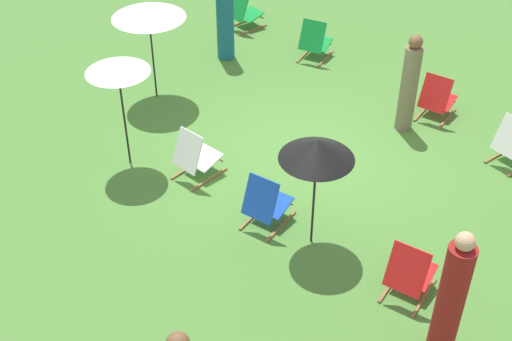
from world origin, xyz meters
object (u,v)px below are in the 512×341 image
at_px(umbrella_0, 117,65).
at_px(person_1, 225,17).
at_px(deckchair_0, 437,99).
at_px(umbrella_2, 148,10).
at_px(deckchair_4, 315,42).
at_px(deckchair_6, 244,12).
at_px(person_4, 451,300).
at_px(deckchair_9, 410,273).
at_px(umbrella_1, 317,150).
at_px(deckchair_2, 195,157).
at_px(person_2, 409,85).
at_px(deckchair_5, 266,203).

height_order(umbrella_0, person_1, umbrella_0).
distance_m(deckchair_0, umbrella_2, 5.10).
height_order(deckchair_4, deckchair_6, same).
relative_size(person_1, person_4, 0.99).
distance_m(deckchair_9, umbrella_1, 1.89).
xyz_separation_m(deckchair_2, umbrella_0, (1.02, 0.49, 1.36)).
relative_size(deckchair_6, umbrella_0, 0.45).
height_order(deckchair_6, deckchair_9, same).
bearing_deg(person_4, umbrella_2, 145.72).
relative_size(deckchair_0, deckchair_6, 1.00).
xyz_separation_m(umbrella_0, person_2, (-2.52, -3.83, -0.91)).
relative_size(umbrella_0, umbrella_1, 1.11).
height_order(deckchair_4, deckchair_9, same).
distance_m(person_1, person_2, 3.99).
height_order(deckchair_2, person_1, person_1).
relative_size(umbrella_2, person_1, 1.00).
relative_size(deckchair_2, deckchair_4, 0.96).
bearing_deg(person_1, deckchair_0, -87.39).
height_order(deckchair_2, deckchair_5, same).
bearing_deg(deckchair_6, person_2, 175.89).
height_order(umbrella_1, person_2, person_2).
relative_size(deckchair_0, person_1, 0.46).
bearing_deg(person_4, person_1, 131.80).
xyz_separation_m(deckchair_2, person_2, (-1.50, -3.34, 0.45)).
bearing_deg(deckchair_0, deckchair_5, 77.66).
relative_size(deckchair_0, person_4, 0.45).
distance_m(umbrella_1, person_1, 5.54).
distance_m(umbrella_1, person_2, 3.37).
xyz_separation_m(deckchair_5, umbrella_0, (2.54, 0.43, 1.36)).
xyz_separation_m(deckchair_6, person_4, (-7.61, 4.49, 0.50)).
xyz_separation_m(deckchair_0, deckchair_2, (1.71, 3.98, 0.00)).
distance_m(deckchair_6, umbrella_2, 3.47).
relative_size(deckchair_5, deckchair_9, 1.00).
height_order(umbrella_0, umbrella_1, umbrella_0).
relative_size(deckchair_4, person_2, 0.51).
distance_m(deckchair_9, umbrella_0, 4.96).
bearing_deg(umbrella_2, deckchair_2, 154.57).
xyz_separation_m(deckchair_0, deckchair_9, (-1.99, 3.78, 0.00)).
height_order(umbrella_2, person_1, person_1).
bearing_deg(deckchair_6, deckchair_2, 133.13).
relative_size(person_1, person_2, 1.07).
bearing_deg(deckchair_6, umbrella_1, 149.00).
height_order(deckchair_0, deckchair_6, same).
bearing_deg(deckchair_5, person_2, -99.89).
bearing_deg(deckchair_0, umbrella_0, 48.95).
relative_size(deckchair_5, deckchair_6, 1.00).
bearing_deg(person_2, person_4, 88.63).
xyz_separation_m(deckchair_0, person_2, (0.20, 0.64, 0.45)).
distance_m(person_2, person_4, 4.69).
bearing_deg(deckchair_0, deckchair_9, 108.14).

